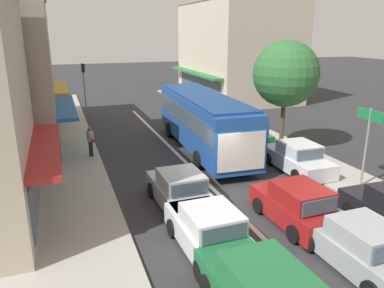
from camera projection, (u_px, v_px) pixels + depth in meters
The scene contains 16 objects.
ground_plane at pixel (214, 190), 16.36m from camera, with size 140.00×140.00×0.00m, color #2D2D30.
lane_centre_line at pixel (185, 161), 19.96m from camera, with size 0.20×28.00×0.01m, color silver.
sidewalk_left at pixel (50, 163), 19.54m from camera, with size 5.20×44.00×0.14m, color #A39E96.
kerb_right at pixel (267, 140), 23.76m from camera, with size 2.80×44.00×0.12m, color #A39E96.
building_right_far at pixel (236, 50), 38.00m from camera, with size 9.23×13.22×9.60m.
city_bus at pixel (203, 118), 21.38m from camera, with size 3.14×10.97×3.23m.
sedan_behind_bus_near at pixel (363, 248), 10.79m from camera, with size 1.94×4.22×1.47m.
hatchback_adjacent_lane_lead at pixel (297, 206), 13.30m from camera, with size 1.87×3.73×1.54m.
sedan_queue_gap_filler at pixel (181, 191), 14.63m from camera, with size 1.95×4.23×1.47m.
sedan_adjacent_lane_trail at pixel (211, 233), 11.63m from camera, with size 1.96×4.23×1.47m.
parked_sedan_kerb_second at pixel (297, 158), 18.43m from camera, with size 1.98×4.24×1.47m.
parked_wagon_kerb_third at pixel (244, 132), 22.92m from camera, with size 1.98×4.52×1.58m.
traffic_light_downstreet at pixel (84, 80), 30.13m from camera, with size 0.32×0.24×4.20m.
directional_road_sign at pixel (369, 130), 15.81m from camera, with size 0.10×1.40×3.60m.
street_tree_right at pixel (286, 74), 20.62m from camera, with size 3.65×3.65×6.24m.
pedestrian_with_handbag_near at pixel (90, 140), 20.13m from camera, with size 0.45×0.63×1.63m.
Camera 1 is at (-6.04, -13.85, 6.67)m, focal length 35.00 mm.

